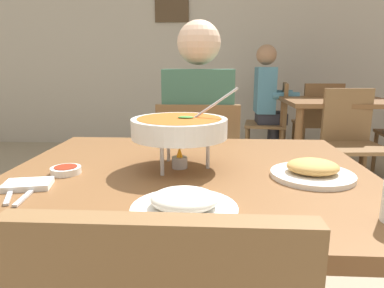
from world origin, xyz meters
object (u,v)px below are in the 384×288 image
Objects in this scene: chair_bg_right at (351,136)px; appetizer_plate at (312,171)px; dining_table_main at (189,204)px; rice_plate at (184,205)px; sauce_dish at (66,170)px; chair_diner_main at (198,174)px; chair_bg_corner at (319,118)px; diner_main at (199,130)px; dining_table_far at (337,114)px; curry_bowl at (179,128)px; patron_bg_middle at (268,97)px; chair_bg_middle at (274,118)px.

appetizer_plate is at bearing -114.58° from chair_bg_right.
dining_table_main is 4.70× the size of rice_plate.
sauce_dish reaches higher than dining_table_main.
rice_plate reaches higher than sauce_dish.
chair_diner_main is 2.43m from chair_bg_corner.
rice_plate is at bearing -34.90° from sauce_dish.
diner_main is 1.31× the size of dining_table_far.
dining_table_far is at bearing 60.48° from curry_bowl.
chair_bg_right and chair_bg_corner have the same top height.
curry_bowl is (-0.03, -0.78, 0.15)m from diner_main.
sauce_dish is 0.07× the size of patron_bg_middle.
chair_bg_right is (1.24, 1.06, -0.24)m from diner_main.
chair_bg_corner is at bearing 72.73° from appetizer_plate.
chair_bg_right is (-0.04, -0.49, -0.12)m from dining_table_far.
appetizer_plate reaches higher than dining_table_main.
curry_bowl is at bearing -92.49° from chair_diner_main.
curry_bowl is 1.39× the size of rice_plate.
dining_table_main is 0.86× the size of diner_main.
dining_table_far is 1.11× the size of chair_bg_right.
patron_bg_middle reaches higher than chair_diner_main.
diner_main is 3.94× the size of curry_bowl.
curry_bowl is 0.25× the size of patron_bg_middle.
diner_main is 2.19m from chair_bg_middle.
sauce_dish is 0.10× the size of chair_bg_middle.
patron_bg_middle is at bearing 83.50° from appetizer_plate.
dining_table_main is 4.70× the size of appetizer_plate.
chair_bg_middle is 0.25m from patron_bg_middle.
patron_bg_middle is at bearing 71.69° from chair_diner_main.
curry_bowl is 3.13m from chair_bg_corner.
appetizer_plate is 2.93m from chair_bg_middle.
chair_bg_corner is (0.03, 0.99, 0.00)m from chair_bg_right.
appetizer_plate is 0.27× the size of chair_bg_middle.
dining_table_main is 12.54× the size of sauce_dish.
rice_plate is at bearing -83.09° from curry_bowl.
chair_bg_middle is (0.77, 2.07, 0.00)m from chair_diner_main.
dining_table_far is 1.11× the size of chair_bg_corner.
chair_diner_main and chair_bg_right have the same top height.
appetizer_plate is 2.67× the size of sauce_dish.
chair_bg_corner is (1.27, 2.04, -0.24)m from diner_main.
rice_plate is 0.27× the size of chair_bg_middle.
chair_diner_main is (-0.00, 0.77, -0.14)m from dining_table_main.
dining_table_main is 1.25× the size of chair_bg_middle.
sauce_dish is 3.34m from chair_bg_corner.
chair_bg_corner is at bearing 66.03° from dining_table_main.
patron_bg_middle is at bearing 77.85° from rice_plate.
chair_bg_right is (0.87, 1.91, -0.28)m from appetizer_plate.
dining_table_far is (1.28, 2.34, -0.02)m from dining_table_main.
dining_table_main is 0.35m from rice_plate.
diner_main reaches higher than chair_bg_corner.
chair_bg_middle reaches higher than dining_table_main.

